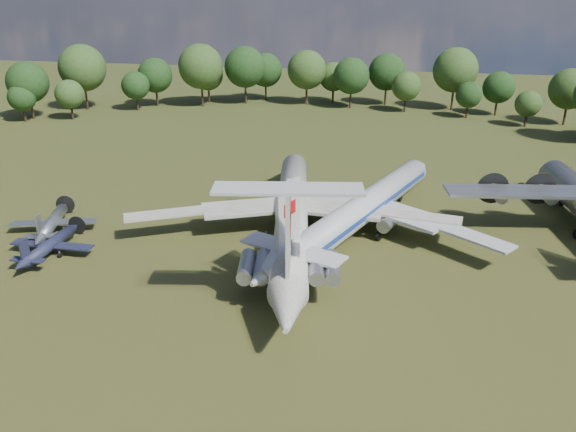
% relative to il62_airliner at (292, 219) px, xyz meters
% --- Properties ---
extents(ground, '(300.00, 300.00, 0.00)m').
position_rel_il62_airliner_xyz_m(ground, '(-5.25, -3.66, -2.59)').
color(ground, '#1E3812').
rests_on(ground, ground).
extents(il62_airliner, '(48.90, 58.89, 5.18)m').
position_rel_il62_airliner_xyz_m(il62_airliner, '(0.00, 0.00, 0.00)').
color(il62_airliner, silver).
rests_on(il62_airliner, ground).
extents(tu104_jet, '(52.45, 59.37, 4.92)m').
position_rel_il62_airliner_xyz_m(tu104_jet, '(8.16, 3.73, -0.13)').
color(tu104_jet, silver).
rests_on(tu104_jet, ground).
extents(small_prop_west, '(9.87, 13.42, 1.96)m').
position_rel_il62_airliner_xyz_m(small_prop_west, '(-26.38, -9.78, -1.61)').
color(small_prop_west, black).
rests_on(small_prop_west, ground).
extents(small_prop_northwest, '(14.22, 16.73, 2.09)m').
position_rel_il62_airliner_xyz_m(small_prop_northwest, '(-29.72, -3.99, -1.54)').
color(small_prop_northwest, '#A6AAAE').
rests_on(small_prop_northwest, ground).
extents(person_on_il62, '(0.76, 0.55, 1.93)m').
position_rel_il62_airliner_xyz_m(person_on_il62, '(2.42, -14.31, 3.56)').
color(person_on_il62, brown).
rests_on(person_on_il62, il62_airliner).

